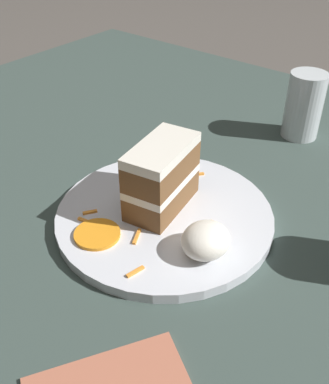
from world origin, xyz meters
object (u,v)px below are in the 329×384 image
Objects in this scene: plate at (164,216)px; orange_garnish at (97,234)px; cake_slice at (162,177)px; cream_dollop at (206,240)px; drinking_glass at (303,110)px.

orange_garnish is (-0.09, 0.03, 0.01)m from plate.
orange_garnish is at bearing 66.78° from cake_slice.
cake_slice reaches higher than orange_garnish.
cake_slice is 1.91× the size of cream_dollop.
plate is at bearing 132.77° from cake_slice.
orange_garnish is 0.42m from drinking_glass.
cake_slice is at bearing 171.42° from drinking_glass.
cake_slice reaches higher than plate.
cake_slice is 2.04× the size of orange_garnish.
drinking_glass reaches higher than orange_garnish.
cake_slice is 0.32m from drinking_glass.
cream_dollop is 0.55× the size of drinking_glass.
cake_slice is 0.11m from cream_dollop.
cream_dollop is at bearing 148.18° from cake_slice.
plate is 2.54× the size of drinking_glass.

